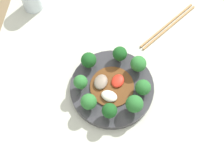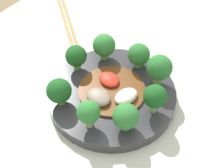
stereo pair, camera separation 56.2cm
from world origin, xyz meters
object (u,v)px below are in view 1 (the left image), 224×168
Objects in this scene: broccoli_south at (81,82)px; broccoli_southeast at (89,102)px; broccoli_northeast at (134,104)px; stirfry_center at (110,86)px; broccoli_east at (109,111)px; broccoli_west at (120,54)px; chopsticks at (168,26)px; broccoli_northwest at (138,64)px; plate at (112,88)px; broccoli_north at (143,87)px; broccoli_southwest at (89,60)px.

broccoli_south is 0.06m from broccoli_southeast.
broccoli_northeast is 0.10m from stirfry_center.
broccoli_east reaches higher than broccoli_west.
broccoli_south is at bearing -42.30° from chopsticks.
broccoli_northwest is 0.29× the size of chopsticks.
broccoli_east is 0.91× the size of broccoli_northeast.
broccoli_west reaches higher than plate.
chopsticks is (-0.32, 0.21, -0.05)m from broccoli_southeast.
broccoli_north is at bearing -14.02° from chopsticks.
broccoli_north reaches higher than stirfry_center.
broccoli_west is (-0.10, -0.08, 0.00)m from broccoli_north.
broccoli_west is at bearing 173.73° from plate.
broccoli_west is at bearing 157.78° from broccoli_southeast.
broccoli_southeast reaches higher than chopsticks.
broccoli_east is 0.09m from stirfry_center.
broccoli_southwest is 0.43× the size of stirfry_center.
broccoli_northeast is 0.51× the size of stirfry_center.
broccoli_west reaches higher than chopsticks.
broccoli_east is 1.08× the size of broccoli_west.
broccoli_south is at bearing -81.64° from plate.
broccoli_northeast is at bearing 73.32° from broccoli_south.
broccoli_north is 0.96× the size of broccoli_west.
broccoli_south is at bearing -106.68° from broccoli_northeast.
stirfry_center is at bearing -66.94° from plate.
broccoli_southwest reaches higher than chopsticks.
chopsticks is at bearing 156.54° from broccoli_east.
broccoli_west is 0.27× the size of chopsticks.
broccoli_east reaches higher than plate.
broccoli_southwest is at bearing -129.50° from broccoli_northeast.
broccoli_east reaches higher than broccoli_northwest.
broccoli_south reaches higher than stirfry_center.
broccoli_north is at bearing 68.65° from broccoli_southwest.
plate is 0.10m from broccoli_north.
plate is 0.11m from broccoli_northeast.
broccoli_southeast reaches higher than stirfry_center.
broccoli_southeast is 0.27× the size of chopsticks.
broccoli_southwest is 0.27× the size of chopsticks.
broccoli_west is (-0.03, -0.06, -0.00)m from broccoli_northwest.
plate is at bearing 140.38° from broccoli_southeast.
broccoli_south reaches higher than broccoli_southwest.
plate is 4.47× the size of broccoli_west.
broccoli_north is (-0.06, 0.02, -0.01)m from broccoli_northeast.
broccoli_east is 1.12× the size of broccoli_north.
broccoli_east is 1.08× the size of broccoli_southwest.
broccoli_northeast is 1.18× the size of broccoli_west.
broccoli_southwest reaches higher than plate.
plate is at bearing 98.36° from broccoli_south.
broccoli_southwest is at bearing 172.24° from broccoli_south.
plate reaches higher than chopsticks.
broccoli_northwest reaches higher than broccoli_north.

